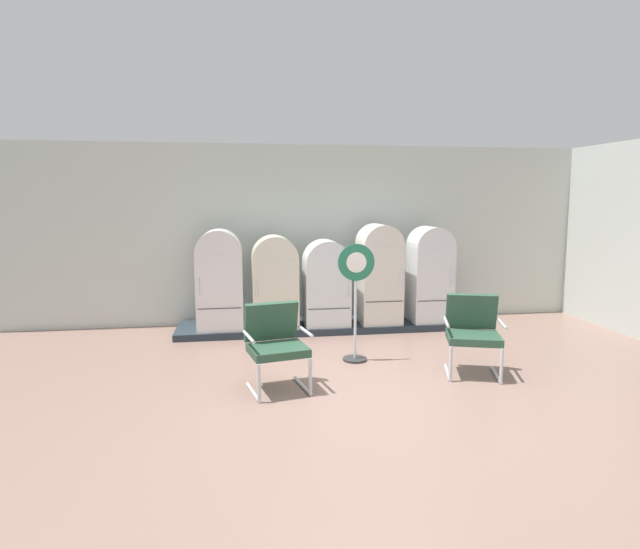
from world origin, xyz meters
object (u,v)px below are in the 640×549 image
at_px(refrigerator_4, 430,271).
at_px(refrigerator_2, 326,281).
at_px(armchair_right, 473,329).
at_px(refrigerator_1, 275,279).
at_px(armchair_left, 276,341).
at_px(refrigerator_3, 379,271).
at_px(sign_stand, 356,302).
at_px(refrigerator_0, 220,277).

bearing_deg(refrigerator_4, refrigerator_2, -179.95).
bearing_deg(armchair_right, refrigerator_1, 134.84).
relative_size(refrigerator_2, armchair_left, 1.42).
height_order(refrigerator_3, armchair_right, refrigerator_3).
bearing_deg(sign_stand, refrigerator_0, 138.89).
bearing_deg(armchair_left, sign_stand, 37.11).
relative_size(refrigerator_1, armchair_left, 1.50).
height_order(refrigerator_0, refrigerator_3, refrigerator_3).
relative_size(refrigerator_2, sign_stand, 0.88).
height_order(refrigerator_3, refrigerator_4, refrigerator_3).
xyz_separation_m(refrigerator_1, armchair_left, (-0.15, -2.42, -0.31)).
xyz_separation_m(refrigerator_3, sign_stand, (-0.75, -1.63, -0.17)).
height_order(refrigerator_4, sign_stand, refrigerator_4).
bearing_deg(armchair_left, refrigerator_4, 41.73).
xyz_separation_m(refrigerator_1, armchair_right, (2.26, -2.27, -0.31)).
bearing_deg(refrigerator_0, refrigerator_4, 0.05).
relative_size(refrigerator_2, refrigerator_4, 0.87).
bearing_deg(refrigerator_2, refrigerator_0, -179.95).
bearing_deg(refrigerator_0, sign_stand, -41.11).
xyz_separation_m(refrigerator_1, refrigerator_4, (2.55, -0.01, 0.07)).
height_order(refrigerator_1, refrigerator_2, refrigerator_1).
relative_size(refrigerator_4, armchair_left, 1.62).
bearing_deg(armchair_left, refrigerator_3, 53.01).
xyz_separation_m(refrigerator_3, armchair_right, (0.56, -2.31, -0.41)).
bearing_deg(refrigerator_3, refrigerator_1, -178.60).
relative_size(refrigerator_3, armchair_left, 1.66).
height_order(refrigerator_0, refrigerator_2, refrigerator_0).
distance_m(refrigerator_0, armchair_left, 2.53).
height_order(refrigerator_2, armchair_left, refrigerator_2).
bearing_deg(refrigerator_3, armchair_right, -76.45).
xyz_separation_m(refrigerator_0, armchair_right, (3.11, -2.26, -0.37)).
bearing_deg(refrigerator_4, armchair_right, -97.37).
relative_size(refrigerator_3, sign_stand, 1.03).
xyz_separation_m(refrigerator_0, refrigerator_2, (1.67, 0.00, -0.11)).
xyz_separation_m(refrigerator_4, armchair_left, (-2.70, -2.41, -0.38)).
xyz_separation_m(refrigerator_4, armchair_right, (-0.29, -2.26, -0.38)).
height_order(refrigerator_2, refrigerator_3, refrigerator_3).
bearing_deg(armchair_right, armchair_left, -176.46).
bearing_deg(refrigerator_4, refrigerator_3, 176.66).
relative_size(refrigerator_0, sign_stand, 1.00).
distance_m(refrigerator_0, refrigerator_1, 0.86).
relative_size(armchair_left, sign_stand, 0.62).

